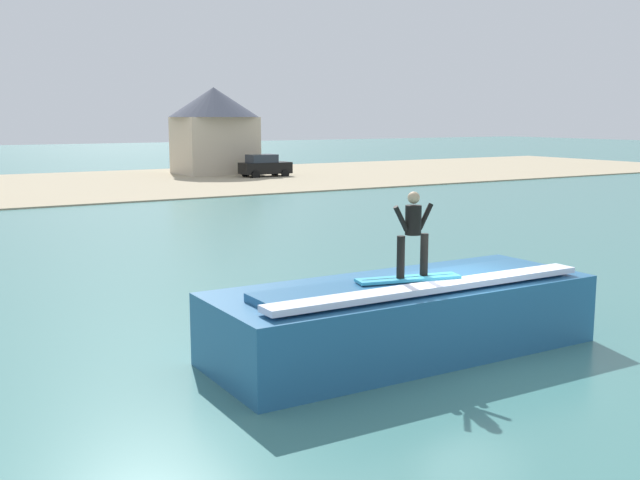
{
  "coord_description": "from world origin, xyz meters",
  "views": [
    {
      "loc": [
        -10.11,
        -11.44,
        4.8
      ],
      "look_at": [
        -0.95,
        3.96,
        1.88
      ],
      "focal_mm": 42.44,
      "sensor_mm": 36.0,
      "label": 1
    }
  ],
  "objects_px": {
    "wave_crest": "(404,316)",
    "house_gabled_white": "(214,125)",
    "surfer": "(413,230)",
    "car_far_shore": "(264,166)",
    "surfboard": "(408,279)"
  },
  "relations": [
    {
      "from": "wave_crest",
      "to": "surfer",
      "type": "relative_size",
      "value": 4.8
    },
    {
      "from": "wave_crest",
      "to": "surfer",
      "type": "distance_m",
      "value": 1.9
    },
    {
      "from": "surfboard",
      "to": "house_gabled_white",
      "type": "height_order",
      "value": "house_gabled_white"
    },
    {
      "from": "car_far_shore",
      "to": "house_gabled_white",
      "type": "relative_size",
      "value": 0.54
    },
    {
      "from": "surfer",
      "to": "car_far_shore",
      "type": "bearing_deg",
      "value": 67.0
    },
    {
      "from": "surfboard",
      "to": "surfer",
      "type": "height_order",
      "value": "surfer"
    },
    {
      "from": "wave_crest",
      "to": "surfboard",
      "type": "distance_m",
      "value": 0.99
    },
    {
      "from": "house_gabled_white",
      "to": "surfer",
      "type": "bearing_deg",
      "value": -108.54
    },
    {
      "from": "wave_crest",
      "to": "house_gabled_white",
      "type": "xyz_separation_m",
      "value": [
        15.96,
        47.55,
        3.35
      ]
    },
    {
      "from": "car_far_shore",
      "to": "house_gabled_white",
      "type": "bearing_deg",
      "value": 112.73
    },
    {
      "from": "wave_crest",
      "to": "surfboard",
      "type": "bearing_deg",
      "value": -117.47
    },
    {
      "from": "surfer",
      "to": "house_gabled_white",
      "type": "relative_size",
      "value": 0.22
    },
    {
      "from": "surfer",
      "to": "car_far_shore",
      "type": "distance_m",
      "value": 46.6
    },
    {
      "from": "surfboard",
      "to": "house_gabled_white",
      "type": "distance_m",
      "value": 50.65
    },
    {
      "from": "surfboard",
      "to": "car_far_shore",
      "type": "bearing_deg",
      "value": 66.89
    }
  ]
}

